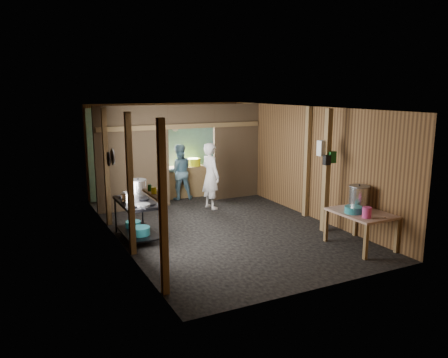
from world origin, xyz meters
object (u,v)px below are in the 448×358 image
prep_table (360,229)px  stock_pot (359,197)px  cook (211,176)px  pink_bucket (367,212)px  gas_range (137,220)px  stove_pot_large (138,188)px  yellow_tub (194,162)px

prep_table → stock_pot: (0.17, 0.27, 0.56)m
cook → pink_bucket: bearing=-172.9°
gas_range → stove_pot_large: (0.17, 0.44, 0.56)m
prep_table → stock_pot: size_ratio=2.50×
stove_pot_large → gas_range: bearing=-111.0°
stock_pot → pink_bucket: size_ratio=2.34×
stock_pot → pink_bucket: 0.70m
prep_table → stove_pot_large: stove_pot_large is taller
stove_pot_large → stock_pot: bearing=-34.2°
stock_pot → cook: bearing=113.6°
gas_range → pink_bucket: pink_bucket is taller
prep_table → stock_pot: stock_pot is taller
gas_range → yellow_tub: yellow_tub is taller
prep_table → stock_pot: 0.64m
stove_pot_large → pink_bucket: (3.35, -3.12, -0.17)m
gas_range → prep_table: size_ratio=1.16×
stove_pot_large → yellow_tub: 3.45m
prep_table → stock_pot: bearing=57.8°
stock_pot → pink_bucket: (-0.36, -0.59, -0.11)m
gas_range → cook: 2.79m
cook → prep_table: bearing=-169.1°
pink_bucket → gas_range: bearing=142.8°
stock_pot → cook: 3.89m
gas_range → stock_pot: 4.43m
yellow_tub → gas_range: bearing=-129.8°
pink_bucket → stock_pot: bearing=59.0°
stove_pot_large → cook: cook is taller
prep_table → pink_bucket: 0.58m
prep_table → cook: cook is taller
stock_pot → cook: cook is taller
gas_range → stove_pot_large: stove_pot_large is taller
stove_pot_large → pink_bucket: bearing=-42.9°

